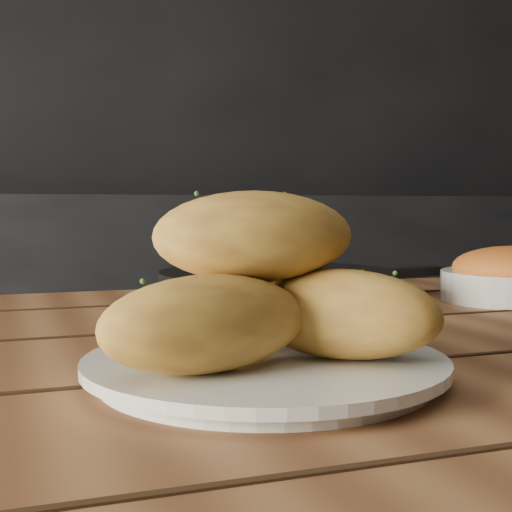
{
  "coord_description": "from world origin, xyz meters",
  "views": [
    {
      "loc": [
        0.12,
        -0.11,
        0.88
      ],
      "look_at": [
        0.29,
        0.39,
        0.84
      ],
      "focal_mm": 50.0,
      "sensor_mm": 36.0,
      "label": 1
    }
  ],
  "objects_px": {
    "table": "(295,445)",
    "bread_rolls": "(260,294)",
    "skillet": "(278,288)",
    "plate": "(265,368)"
  },
  "relations": [
    {
      "from": "table",
      "to": "bread_rolls",
      "type": "xyz_separation_m",
      "value": [
        -0.08,
        -0.13,
        0.16
      ]
    },
    {
      "from": "bread_rolls",
      "to": "skillet",
      "type": "height_order",
      "value": "bread_rolls"
    },
    {
      "from": "table",
      "to": "plate",
      "type": "height_order",
      "value": "plate"
    },
    {
      "from": "plate",
      "to": "table",
      "type": "bearing_deg",
      "value": 58.64
    },
    {
      "from": "table",
      "to": "plate",
      "type": "distance_m",
      "value": 0.18
    },
    {
      "from": "table",
      "to": "skillet",
      "type": "xyz_separation_m",
      "value": [
        0.07,
        0.23,
        0.12
      ]
    },
    {
      "from": "table",
      "to": "plate",
      "type": "bearing_deg",
      "value": -121.36
    },
    {
      "from": "table",
      "to": "skillet",
      "type": "relative_size",
      "value": 3.38
    },
    {
      "from": "plate",
      "to": "skillet",
      "type": "relative_size",
      "value": 0.62
    },
    {
      "from": "plate",
      "to": "skillet",
      "type": "height_order",
      "value": "skillet"
    }
  ]
}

